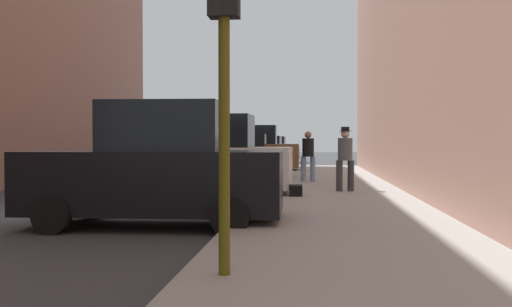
% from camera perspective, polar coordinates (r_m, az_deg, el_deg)
% --- Properties ---
extents(ground_plane, '(120.00, 120.00, 0.00)m').
position_cam_1_polar(ground_plane, '(12.88, -19.54, -5.71)').
color(ground_plane, '#38383A').
extents(sidewalk, '(4.00, 40.00, 0.15)m').
position_cam_1_polar(sidewalk, '(11.70, 8.34, -5.98)').
color(sidewalk, gray).
rests_on(sidewalk, ground_plane).
extents(parked_black_suv, '(4.63, 2.12, 2.25)m').
position_cam_1_polar(parked_black_suv, '(10.41, -9.95, -1.61)').
color(parked_black_suv, black).
rests_on(parked_black_suv, ground_plane).
extents(parked_white_van, '(4.64, 2.13, 2.25)m').
position_cam_1_polar(parked_white_van, '(15.56, -4.81, -0.60)').
color(parked_white_van, silver).
rests_on(parked_white_van, ground_plane).
extents(parked_dark_green_sedan, '(4.26, 2.17, 1.79)m').
position_cam_1_polar(parked_dark_green_sedan, '(21.59, -1.96, -0.53)').
color(parked_dark_green_sedan, '#193828').
rests_on(parked_dark_green_sedan, ground_plane).
extents(parked_bronze_suv, '(4.63, 2.12, 2.25)m').
position_cam_1_polar(parked_bronze_suv, '(27.07, -0.47, 0.25)').
color(parked_bronze_suv, brown).
rests_on(parked_bronze_suv, ground_plane).
extents(parked_gray_coupe, '(4.26, 2.17, 1.79)m').
position_cam_1_polar(parked_gray_coupe, '(33.05, 0.58, 0.14)').
color(parked_gray_coupe, slate).
rests_on(parked_gray_coupe, ground_plane).
extents(parked_red_hatchback, '(4.25, 2.16, 1.79)m').
position_cam_1_polar(parked_red_hatchback, '(38.88, 1.30, 0.33)').
color(parked_red_hatchback, '#B2191E').
rests_on(parked_red_hatchback, ground_plane).
extents(fire_hydrant, '(0.42, 0.22, 0.70)m').
position_cam_1_polar(fire_hydrant, '(16.33, 2.04, -2.38)').
color(fire_hydrant, red).
rests_on(fire_hydrant, sidewalk).
extents(traffic_light, '(0.32, 0.32, 3.60)m').
position_cam_1_polar(traffic_light, '(6.11, -3.20, 12.56)').
color(traffic_light, '#514C0F').
rests_on(traffic_light, sidewalk).
extents(pedestrian_in_jeans, '(0.51, 0.43, 1.71)m').
position_cam_1_polar(pedestrian_in_jeans, '(19.50, 5.23, 0.01)').
color(pedestrian_in_jeans, '#728CB2').
rests_on(pedestrian_in_jeans, sidewalk).
extents(pedestrian_with_beanie, '(0.52, 0.45, 1.78)m').
position_cam_1_polar(pedestrian_with_beanie, '(15.92, 8.91, -0.20)').
color(pedestrian_with_beanie, '#333338').
rests_on(pedestrian_with_beanie, sidewalk).
extents(duffel_bag, '(0.32, 0.44, 0.28)m').
position_cam_1_polar(duffel_bag, '(14.49, 4.03, -3.69)').
color(duffel_bag, black).
rests_on(duffel_bag, sidewalk).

